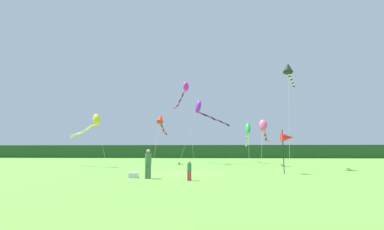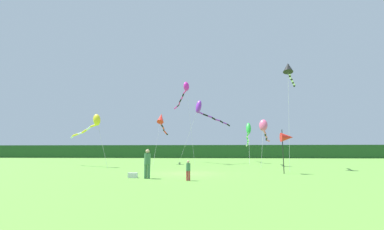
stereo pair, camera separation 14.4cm
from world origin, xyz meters
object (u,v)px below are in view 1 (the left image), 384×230
object	(u,v)px
kite_yellow	(93,123)
kite_green	(248,132)
person_adult	(148,162)
kite_red	(161,120)
cooler_box	(134,175)
kite_magenta	(184,91)
kite_black	(288,69)
kite_purple	(202,110)
kite_rainbow	(264,127)
banner_flag_pole	(287,138)
person_child	(189,169)

from	to	relation	value
kite_yellow	kite_green	bearing A→B (deg)	30.49
person_adult	kite_yellow	world-z (taller)	kite_yellow
person_adult	kite_red	xyz separation A→B (m)	(-2.55, 17.88, 4.85)
cooler_box	kite_magenta	distance (m)	22.37
person_adult	cooler_box	distance (m)	1.36
kite_black	kite_purple	xyz separation A→B (m)	(-8.62, 8.80, -2.42)
kite_rainbow	kite_green	bearing A→B (deg)	94.36
kite_magenta	kite_green	size ratio (longest dim) A/B	1.03
cooler_box	kite_yellow	xyz separation A→B (m)	(-7.73, 10.49, 4.54)
banner_flag_pole	kite_black	xyz separation A→B (m)	(1.91, 4.63, 6.89)
cooler_box	kite_purple	distance (m)	18.82
kite_black	kite_yellow	distance (m)	21.03
kite_black	kite_red	world-z (taller)	kite_black
cooler_box	kite_purple	world-z (taller)	kite_purple
person_child	person_adult	bearing A→B (deg)	160.38
kite_yellow	kite_green	xyz separation A→B (m)	(18.34, 10.80, -0.20)
person_adult	kite_black	world-z (taller)	kite_black
cooler_box	kite_red	size ratio (longest dim) A/B	0.06
kite_magenta	kite_red	xyz separation A→B (m)	(-2.93, -2.32, -4.60)
banner_flag_pole	kite_red	bearing A→B (deg)	131.38
kite_green	kite_purple	xyz separation A→B (m)	(-6.62, -4.27, 2.64)
kite_black	kite_green	world-z (taller)	kite_black
kite_green	kite_yellow	bearing A→B (deg)	-149.51
kite_magenta	kite_rainbow	xyz separation A→B (m)	(9.82, -6.19, -6.05)
person_child	kite_green	bearing A→B (deg)	72.76
person_adult	kite_purple	bearing A→B (deg)	80.23
kite_yellow	banner_flag_pole	bearing A→B (deg)	-20.54
kite_green	person_child	bearing A→B (deg)	-107.24
kite_green	cooler_box	bearing A→B (deg)	-116.49
cooler_box	banner_flag_pole	distance (m)	11.56
person_child	kite_magenta	bearing A→B (deg)	96.02
kite_purple	kite_magenta	bearing A→B (deg)	133.16
cooler_box	kite_magenta	size ratio (longest dim) A/B	0.05
person_child	kite_green	xyz separation A→B (m)	(7.01, 22.60, 3.86)
kite_magenta	kite_green	distance (m)	11.09
person_adult	kite_magenta	bearing A→B (deg)	88.93
kite_magenta	kite_black	world-z (taller)	kite_magenta
person_adult	kite_black	bearing A→B (deg)	36.52
kite_green	kite_rainbow	bearing A→B (deg)	-85.64
kite_black	cooler_box	bearing A→B (deg)	-146.91
person_child	cooler_box	size ratio (longest dim) A/B	2.00
banner_flag_pole	person_adult	bearing A→B (deg)	-157.73
kite_black	banner_flag_pole	bearing A→B (deg)	-112.47
kite_green	kite_red	xyz separation A→B (m)	(-12.17, -3.80, 1.35)
person_adult	kite_black	distance (m)	16.80
kite_rainbow	kite_purple	world-z (taller)	kite_purple
person_child	kite_red	world-z (taller)	kite_red
cooler_box	kite_purple	xyz separation A→B (m)	(3.99, 17.02, 6.98)
person_adult	kite_rainbow	xyz separation A→B (m)	(10.20, 14.00, 3.40)
banner_flag_pole	kite_green	world-z (taller)	kite_green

